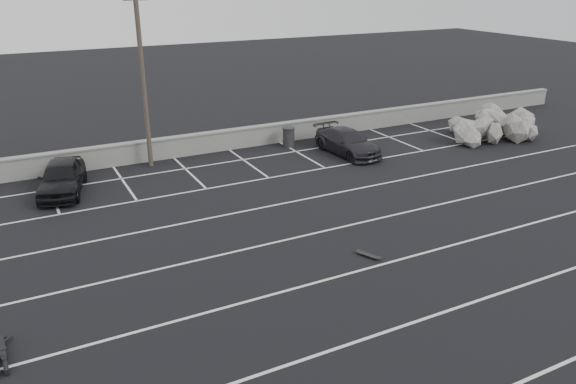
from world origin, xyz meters
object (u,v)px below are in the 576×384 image
utility_pole (143,80)px  skateboard (369,255)px  car_right (348,142)px  trash_bin (289,137)px  car_left (62,177)px  riprap_pile (499,128)px

utility_pole → skateboard: 13.80m
skateboard → car_right: bearing=35.8°
trash_bin → skateboard: bearing=-105.5°
car_left → riprap_pile: riprap_pile is taller
utility_pole → trash_bin: (7.40, -0.22, -3.61)m
car_left → utility_pole: 5.74m
car_left → utility_pole: (4.22, 1.82, 3.45)m
trash_bin → riprap_pile: bearing=-19.3°
car_right → utility_pole: bearing=160.5°
trash_bin → skateboard: size_ratio=1.41×
trash_bin → riprap_pile: (11.28, -3.94, 0.05)m
trash_bin → riprap_pile: size_ratio=0.17×
car_right → utility_pole: utility_pole is taller
car_right → trash_bin: car_right is taller
car_right → riprap_pile: riprap_pile is taller
car_left → riprap_pile: size_ratio=0.68×
utility_pole → skateboard: utility_pole is taller
car_right → utility_pole: (-9.51, 2.73, 3.52)m
utility_pole → skateboard: (3.97, -12.57, -4.07)m
utility_pole → trash_bin: size_ratio=7.80×
riprap_pile → skateboard: bearing=-150.2°
car_left → trash_bin: size_ratio=3.90×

